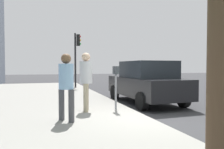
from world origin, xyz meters
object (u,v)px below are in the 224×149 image
parking_meter (116,78)px  parked_sedan_near (146,82)px  pedestrian_at_meter (86,76)px  pedestrian_bystander (66,82)px  traffic_signal (77,51)px

parking_meter → parked_sedan_near: parked_sedan_near is taller
parking_meter → pedestrian_at_meter: 0.97m
parking_meter → pedestrian_bystander: bearing=123.0°
pedestrian_at_meter → parked_sedan_near: bearing=42.4°
parking_meter → traffic_signal: (8.07, 0.05, 1.41)m
pedestrian_at_meter → parked_sedan_near: (1.60, -2.86, -0.35)m
pedestrian_bystander → traffic_signal: 9.43m
pedestrian_bystander → parked_sedan_near: bearing=2.5°
pedestrian_at_meter → parked_sedan_near: pedestrian_at_meter is taller
parking_meter → pedestrian_bystander: (-1.10, 1.70, -0.00)m
parking_meter → traffic_signal: 8.19m
pedestrian_bystander → parking_meter: bearing=-2.2°
parked_sedan_near → traffic_signal: traffic_signal is taller
parking_meter → pedestrian_bystander: size_ratio=0.82×
traffic_signal → pedestrian_at_meter: bearing=173.5°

